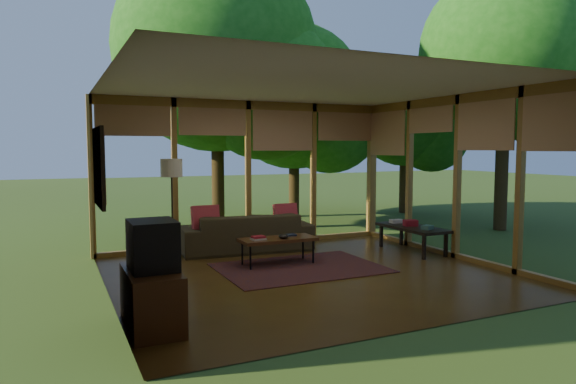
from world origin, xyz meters
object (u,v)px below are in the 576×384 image
sofa (246,232)px  media_cabinet (152,299)px  side_console (412,229)px  coffee_table (278,240)px  floor_lamp (172,173)px  television (153,245)px

sofa → media_cabinet: size_ratio=2.30×
media_cabinet → sofa: bearing=55.9°
side_console → sofa: bearing=153.7°
coffee_table → floor_lamp: bearing=136.8°
media_cabinet → floor_lamp: bearing=74.3°
sofa → side_console: (2.63, -1.30, 0.07)m
sofa → media_cabinet: sofa is taller
television → coffee_table: bearing=42.1°
television → side_console: television is taller
sofa → television: 4.01m
coffee_table → sofa: bearing=93.7°
floor_lamp → media_cabinet: bearing=-105.7°
floor_lamp → coffee_table: bearing=-43.2°
media_cabinet → floor_lamp: floor_lamp is taller
coffee_table → side_console: 2.56m
media_cabinet → coffee_table: bearing=41.9°
television → floor_lamp: (0.93, 3.36, 0.56)m
sofa → side_console: bearing=158.8°
sofa → television: television is taller
media_cabinet → coffee_table: (2.32, 2.08, 0.09)m
sofa → floor_lamp: bearing=2.4°
sofa → coffee_table: (0.08, -1.23, 0.06)m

